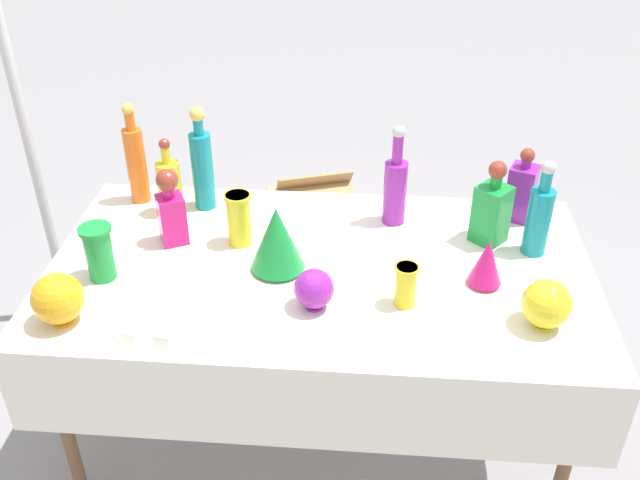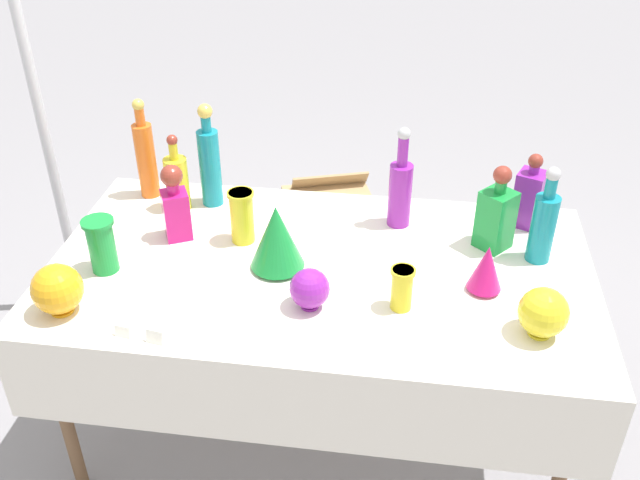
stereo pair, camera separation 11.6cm
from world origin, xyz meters
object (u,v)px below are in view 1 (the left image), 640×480
(tall_bottle_1, at_px, (136,161))
(slender_vase_1, at_px, (406,284))
(tall_bottle_0, at_px, (395,187))
(fluted_vase_1, at_px, (277,238))
(square_decanter_0, at_px, (171,209))
(square_decanter_1, at_px, (522,190))
(round_bowl_2, at_px, (58,299))
(tall_bottle_4, at_px, (202,166))
(round_bowl_0, at_px, (547,304))
(canopy_pole, at_px, (27,135))
(tall_bottle_3, at_px, (539,217))
(round_bowl_1, at_px, (315,289))
(slender_vase_2, at_px, (239,217))
(square_decanter_2, at_px, (492,209))
(fluted_vase_0, at_px, (487,262))
(slender_vase_0, at_px, (99,251))
(tall_bottle_2, at_px, (170,185))
(cardboard_box_behind_right, at_px, (381,266))
(cardboard_box_behind_left, at_px, (314,224))

(tall_bottle_1, bearing_deg, slender_vase_1, -29.85)
(tall_bottle_0, relative_size, fluted_vase_1, 1.63)
(square_decanter_0, xyz_separation_m, square_decanter_1, (1.21, 0.26, -0.01))
(tall_bottle_1, relative_size, round_bowl_2, 2.42)
(slender_vase_1, distance_m, fluted_vase_1, 0.44)
(tall_bottle_4, relative_size, square_decanter_0, 1.43)
(tall_bottle_4, height_order, round_bowl_0, tall_bottle_4)
(square_decanter_1, relative_size, canopy_pole, 0.12)
(tall_bottle_3, relative_size, square_decanter_1, 1.23)
(round_bowl_1, bearing_deg, canopy_pole, 146.48)
(slender_vase_1, distance_m, slender_vase_2, 0.64)
(square_decanter_2, bearing_deg, tall_bottle_3, -21.74)
(square_decanter_1, distance_m, fluted_vase_0, 0.46)
(square_decanter_2, bearing_deg, slender_vase_2, -174.36)
(square_decanter_0, height_order, round_bowl_1, square_decanter_0)
(round_bowl_0, distance_m, canopy_pole, 2.09)
(round_bowl_2, bearing_deg, slender_vase_0, 78.75)
(tall_bottle_3, distance_m, tall_bottle_4, 1.20)
(tall_bottle_2, bearing_deg, cardboard_box_behind_right, 35.57)
(canopy_pole, bearing_deg, cardboard_box_behind_left, 28.75)
(tall_bottle_3, distance_m, round_bowl_1, 0.80)
(square_decanter_0, height_order, canopy_pole, canopy_pole)
(slender_vase_0, distance_m, round_bowl_0, 1.38)
(square_decanter_1, height_order, fluted_vase_0, square_decanter_1)
(square_decanter_1, bearing_deg, slender_vase_0, -160.80)
(tall_bottle_0, bearing_deg, square_decanter_2, -17.43)
(round_bowl_1, bearing_deg, square_decanter_1, 40.10)
(slender_vase_0, bearing_deg, tall_bottle_4, 63.88)
(cardboard_box_behind_right, height_order, canopy_pole, canopy_pole)
(square_decanter_2, bearing_deg, cardboard_box_behind_right, 117.63)
(slender_vase_1, bearing_deg, round_bowl_2, -170.82)
(slender_vase_0, xyz_separation_m, slender_vase_1, (0.97, -0.06, -0.02))
(slender_vase_0, distance_m, fluted_vase_1, 0.56)
(tall_bottle_3, bearing_deg, square_decanter_1, 94.99)
(square_decanter_0, relative_size, canopy_pole, 0.12)
(slender_vase_0, xyz_separation_m, cardboard_box_behind_right, (0.91, 0.99, -0.70))
(tall_bottle_1, relative_size, slender_vase_1, 2.77)
(tall_bottle_1, bearing_deg, slender_vase_2, -31.96)
(tall_bottle_0, height_order, tall_bottle_4, tall_bottle_4)
(round_bowl_0, bearing_deg, cardboard_box_behind_right, 112.22)
(slender_vase_2, relative_size, fluted_vase_1, 0.83)
(tall_bottle_3, distance_m, cardboard_box_behind_left, 1.54)
(square_decanter_2, bearing_deg, tall_bottle_2, 174.98)
(tall_bottle_3, distance_m, fluted_vase_0, 0.28)
(cardboard_box_behind_left, height_order, canopy_pole, canopy_pole)
(square_decanter_2, relative_size, round_bowl_1, 2.34)
(slender_vase_0, bearing_deg, slender_vase_2, 30.10)
(cardboard_box_behind_left, relative_size, canopy_pole, 0.22)
(square_decanter_0, relative_size, fluted_vase_0, 1.70)
(tall_bottle_3, height_order, slender_vase_2, tall_bottle_3)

